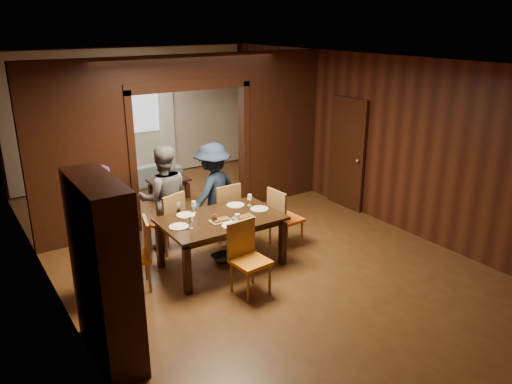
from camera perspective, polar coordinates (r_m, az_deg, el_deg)
floor at (r=8.00m, az=-1.93°, el=-6.40°), size 9.00×9.00×0.00m
ceiling at (r=7.23m, az=-2.20°, el=14.79°), size 5.50×9.00×0.02m
room_walls at (r=9.09m, az=-8.29°, el=6.62°), size 5.52×9.01×2.90m
person_purple at (r=6.61m, az=-17.26°, el=-4.60°), size 0.45×0.66×1.77m
person_grey at (r=7.84m, az=-10.47°, el=-0.70°), size 0.94×0.81×1.66m
person_navy at (r=8.09m, az=-4.90°, el=0.02°), size 1.19×0.96×1.61m
sofa at (r=11.12m, az=-12.95°, el=1.95°), size 1.76×0.83×0.50m
serving_bowl at (r=7.28m, az=-3.85°, el=-2.21°), size 0.36×0.36×0.09m
dining_table at (r=7.32m, az=-3.96°, el=-5.70°), size 1.71×1.06×0.76m
coffee_table at (r=10.25m, az=-9.90°, el=0.39°), size 0.80×0.50×0.40m
chair_left at (r=6.86m, az=-13.90°, el=-7.05°), size 0.53×0.53×0.97m
chair_right at (r=7.91m, az=3.48°, el=-2.89°), size 0.47×0.47×0.97m
chair_far_l at (r=7.86m, az=-10.26°, el=-3.32°), size 0.56×0.56×0.97m
chair_far_r at (r=8.18m, az=-3.83°, el=-2.12°), size 0.45×0.45×0.97m
chair_near at (r=6.56m, az=-0.64°, el=-7.73°), size 0.48×0.48×0.97m
hutch at (r=5.41m, az=-16.96°, el=-8.68°), size 0.40×1.20×2.00m
door_right at (r=9.57m, az=10.35°, el=4.34°), size 0.06×0.90×2.10m
window_far at (r=11.39m, az=-13.94°, el=9.79°), size 1.20×0.03×1.30m
curtain_left at (r=11.20m, az=-17.30°, el=6.99°), size 0.35×0.06×2.40m
curtain_right at (r=11.69m, az=-10.22°, el=8.04°), size 0.35×0.06×2.40m
plate_left at (r=6.92m, az=-8.82°, el=-3.92°), size 0.27×0.27×0.01m
plate_far_l at (r=7.30m, az=-8.02°, el=-2.62°), size 0.27×0.27×0.01m
plate_far_r at (r=7.61m, az=-2.36°, el=-1.49°), size 0.27×0.27×0.01m
plate_right at (r=7.46m, az=0.38°, el=-1.93°), size 0.27×0.27×0.01m
plate_near at (r=6.88m, az=-2.83°, el=-3.84°), size 0.27×0.27×0.01m
platter_a at (r=7.03m, az=-4.07°, el=-3.23°), size 0.30×0.20×0.04m
platter_b at (r=7.12m, az=-1.40°, el=-2.90°), size 0.30×0.20×0.04m
wineglass_left at (r=6.81m, az=-7.51°, el=-3.47°), size 0.08×0.08×0.18m
wineglass_far at (r=7.35m, az=-7.11°, el=-1.70°), size 0.08×0.08×0.18m
wineglass_right at (r=7.57m, az=-0.72°, el=-0.93°), size 0.08×0.08×0.18m
tumbler at (r=6.93m, az=-2.15°, el=-3.08°), size 0.07×0.07×0.14m
condiment_jar at (r=7.01m, az=-4.75°, el=-2.99°), size 0.08×0.08×0.11m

